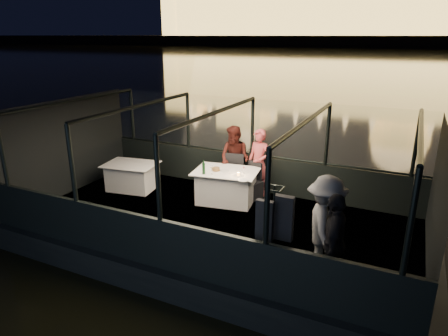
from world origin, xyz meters
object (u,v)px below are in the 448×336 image
at_px(dining_table_aft, 131,175).
at_px(passenger_dark, 334,237).
at_px(wine_bottle, 204,168).
at_px(chair_port_left, 231,177).
at_px(coat_stand, 273,233).
at_px(dining_table_central, 226,186).
at_px(chair_port_right, 252,181).
at_px(person_woman_coral, 259,166).
at_px(person_man_maroon, 235,162).
at_px(passenger_stripe, 325,226).

bearing_deg(dining_table_aft, passenger_dark, -20.64).
bearing_deg(passenger_dark, wine_bottle, -124.48).
relative_size(dining_table_aft, wine_bottle, 4.01).
bearing_deg(chair_port_left, coat_stand, -67.10).
relative_size(dining_table_central, dining_table_aft, 1.13).
bearing_deg(chair_port_right, person_woman_coral, 96.12).
xyz_separation_m(dining_table_aft, passenger_dark, (5.36, -2.02, 0.47)).
height_order(chair_port_right, coat_stand, coat_stand).
relative_size(person_man_maroon, passenger_stripe, 0.98).
distance_m(person_woman_coral, passenger_dark, 3.84).
bearing_deg(wine_bottle, passenger_dark, -30.50).
distance_m(dining_table_central, person_man_maroon, 0.81).
xyz_separation_m(chair_port_right, passenger_dark, (2.41, -2.76, 0.40)).
bearing_deg(person_man_maroon, coat_stand, -47.77).
height_order(chair_port_right, person_woman_coral, person_woman_coral).
xyz_separation_m(person_man_maroon, passenger_dark, (2.98, -3.03, 0.10)).
height_order(dining_table_aft, chair_port_left, chair_port_left).
bearing_deg(person_man_maroon, passenger_stripe, -34.36).
bearing_deg(chair_port_left, passenger_stripe, -52.82).
distance_m(dining_table_aft, chair_port_left, 2.52).
height_order(dining_table_aft, passenger_dark, passenger_dark).
bearing_deg(wine_bottle, passenger_stripe, -27.68).
xyz_separation_m(chair_port_right, passenger_stripe, (2.20, -2.45, 0.40)).
xyz_separation_m(dining_table_central, dining_table_aft, (-2.49, -0.30, 0.00)).
relative_size(dining_table_aft, person_man_maroon, 0.77).
relative_size(coat_stand, person_woman_coral, 1.02).
bearing_deg(passenger_dark, chair_port_left, -137.11).
bearing_deg(passenger_stripe, wine_bottle, 43.50).
bearing_deg(passenger_dark, person_woman_coral, -146.32).
bearing_deg(dining_table_aft, person_man_maroon, 23.04).
bearing_deg(coat_stand, passenger_dark, 23.25).
distance_m(coat_stand, wine_bottle, 3.29).
relative_size(dining_table_central, wine_bottle, 4.55).
height_order(person_woman_coral, wine_bottle, person_woman_coral).
distance_m(coat_stand, person_man_maroon, 4.01).
distance_m(passenger_dark, wine_bottle, 3.75).
distance_m(coat_stand, passenger_dark, 0.92).
relative_size(dining_table_central, passenger_dark, 0.93).
xyz_separation_m(chair_port_right, coat_stand, (1.56, -3.13, 0.45)).
xyz_separation_m(passenger_dark, wine_bottle, (-3.23, 1.90, 0.06)).
height_order(person_woman_coral, passenger_dark, passenger_dark).
relative_size(chair_port_left, coat_stand, 0.58).
relative_size(person_woman_coral, person_man_maroon, 0.99).
height_order(chair_port_left, person_woman_coral, person_woman_coral).
relative_size(person_man_maroon, passenger_dark, 1.06).
distance_m(person_man_maroon, passenger_stripe, 3.89).
distance_m(dining_table_central, person_woman_coral, 0.96).
relative_size(dining_table_central, chair_port_left, 1.48).
xyz_separation_m(chair_port_left, passenger_dark, (2.95, -2.76, 0.40)).
xyz_separation_m(dining_table_aft, passenger_stripe, (5.16, -1.71, 0.47)).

